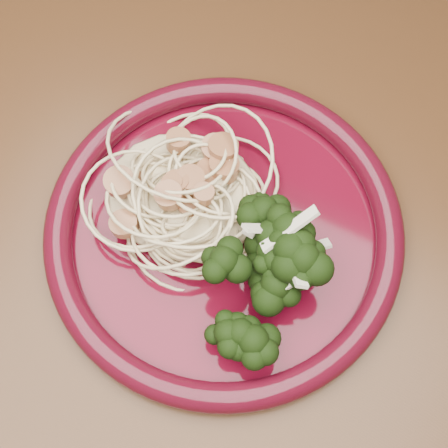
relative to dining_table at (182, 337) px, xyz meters
name	(u,v)px	position (x,y,z in m)	size (l,w,h in m)	color
dining_table	(182,337)	(0.00, 0.00, 0.00)	(1.20, 0.80, 0.75)	#472814
dinner_plate	(224,229)	(0.01, 0.07, 0.11)	(0.35, 0.35, 0.02)	#450513
spaghetti_pile	(184,190)	(-0.03, 0.08, 0.12)	(0.13, 0.11, 0.03)	beige
scallop_cluster	(181,169)	(-0.03, 0.08, 0.15)	(0.11, 0.11, 0.04)	#A16A44
broccoli_pile	(277,264)	(0.06, 0.06, 0.13)	(0.08, 0.13, 0.05)	black
onion_garnish	(280,250)	(0.06, 0.06, 0.16)	(0.06, 0.08, 0.05)	beige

